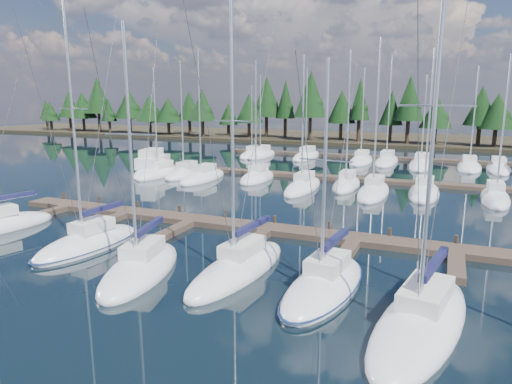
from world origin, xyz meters
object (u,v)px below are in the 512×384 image
at_px(main_dock, 267,231).
at_px(front_sailboat_5, 421,321).
at_px(front_sailboat_2, 141,269).
at_px(front_sailboat_3, 239,268).
at_px(motor_yacht_left, 153,169).
at_px(front_sailboat_4, 324,286).
at_px(front_sailboat_1, 89,243).

distance_m(main_dock, front_sailboat_5, 14.32).
height_order(front_sailboat_2, front_sailboat_3, front_sailboat_3).
relative_size(main_dock, front_sailboat_3, 2.98).
bearing_deg(front_sailboat_3, front_sailboat_5, -14.71).
height_order(front_sailboat_2, motor_yacht_left, front_sailboat_2).
relative_size(main_dock, front_sailboat_5, 2.70).
relative_size(front_sailboat_3, motor_yacht_left, 1.40).
bearing_deg(front_sailboat_2, motor_yacht_left, 124.14).
bearing_deg(main_dock, front_sailboat_3, -80.36).
xyz_separation_m(front_sailboat_2, front_sailboat_3, (4.77, 2.15, 0.01)).
bearing_deg(front_sailboat_5, main_dock, 137.82).
xyz_separation_m(front_sailboat_2, motor_yacht_left, (-18.64, 27.50, 0.26)).
bearing_deg(front_sailboat_4, motor_yacht_left, 137.54).
bearing_deg(front_sailboat_1, front_sailboat_2, -22.06).
height_order(front_sailboat_5, motor_yacht_left, front_sailboat_5).
distance_m(front_sailboat_2, front_sailboat_4, 9.74).
bearing_deg(front_sailboat_1, front_sailboat_4, -2.41).
height_order(front_sailboat_1, front_sailboat_5, front_sailboat_5).
bearing_deg(front_sailboat_4, front_sailboat_2, -170.16).
bearing_deg(front_sailboat_5, front_sailboat_1, 172.46).
height_order(main_dock, front_sailboat_3, front_sailboat_3).
distance_m(front_sailboat_3, motor_yacht_left, 34.51).
bearing_deg(front_sailboat_4, front_sailboat_1, 177.59).
xyz_separation_m(front_sailboat_1, front_sailboat_3, (10.46, -0.16, -0.00)).
bearing_deg(main_dock, front_sailboat_2, -110.93).
distance_m(front_sailboat_3, front_sailboat_5, 9.71).
distance_m(front_sailboat_2, motor_yacht_left, 33.23).
bearing_deg(motor_yacht_left, main_dock, -39.36).
bearing_deg(front_sailboat_1, front_sailboat_5, -7.54).
xyz_separation_m(main_dock, front_sailboat_4, (6.04, -7.63, 0.07)).
bearing_deg(main_dock, front_sailboat_4, -51.63).
distance_m(front_sailboat_3, front_sailboat_4, 4.85).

